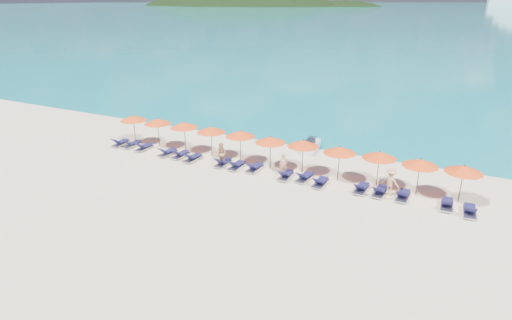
% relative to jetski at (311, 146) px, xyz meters
% --- Properties ---
extents(ground, '(1400.00, 1400.00, 0.00)m').
position_rel_jetski_xyz_m(ground, '(-1.34, -9.45, -0.38)').
color(ground, beige).
extents(sea, '(1600.00, 1300.00, 0.01)m').
position_rel_jetski_xyz_m(sea, '(-1.34, 650.55, -0.37)').
color(sea, '#1FA9B2').
rests_on(sea, ground).
extents(headland_main, '(374.00, 242.00, 126.50)m').
position_rel_jetski_xyz_m(headland_main, '(-301.34, 530.55, -38.38)').
color(headland_main, black).
rests_on(headland_main, ground).
extents(headland_small, '(162.00, 126.00, 85.50)m').
position_rel_jetski_xyz_m(headland_small, '(-151.34, 550.55, -35.38)').
color(headland_small, black).
rests_on(headland_small, ground).
extents(jetski, '(1.25, 2.67, 0.92)m').
position_rel_jetski_xyz_m(jetski, '(0.00, 0.00, 0.00)').
color(jetski, silver).
rests_on(jetski, ground).
extents(beachgoer_a, '(0.66, 0.58, 1.52)m').
position_rel_jetski_xyz_m(beachgoer_a, '(0.13, -5.45, 0.38)').
color(beachgoer_a, tan).
rests_on(beachgoer_a, ground).
extents(beachgoer_b, '(0.88, 0.66, 1.62)m').
position_rel_jetski_xyz_m(beachgoer_b, '(-4.41, -5.65, 0.43)').
color(beachgoer_b, tan).
rests_on(beachgoer_b, ground).
extents(beachgoer_c, '(1.19, 0.80, 1.69)m').
position_rel_jetski_xyz_m(beachgoer_c, '(6.79, -5.23, 0.46)').
color(beachgoer_c, tan).
rests_on(beachgoer_c, ground).
extents(umbrella_0, '(2.10, 2.10, 2.28)m').
position_rel_jetski_xyz_m(umbrella_0, '(-13.11, -4.45, 1.64)').
color(umbrella_0, black).
rests_on(umbrella_0, ground).
extents(umbrella_1, '(2.10, 2.10, 2.28)m').
position_rel_jetski_xyz_m(umbrella_1, '(-10.82, -4.34, 1.64)').
color(umbrella_1, black).
rests_on(umbrella_1, ground).
extents(umbrella_2, '(2.10, 2.10, 2.28)m').
position_rel_jetski_xyz_m(umbrella_2, '(-8.40, -4.26, 1.64)').
color(umbrella_2, black).
rests_on(umbrella_2, ground).
extents(umbrella_3, '(2.10, 2.10, 2.28)m').
position_rel_jetski_xyz_m(umbrella_3, '(-6.00, -4.36, 1.64)').
color(umbrella_3, black).
rests_on(umbrella_3, ground).
extents(umbrella_4, '(2.10, 2.10, 2.28)m').
position_rel_jetski_xyz_m(umbrella_4, '(-3.66, -4.28, 1.64)').
color(umbrella_4, black).
rests_on(umbrella_4, ground).
extents(umbrella_5, '(2.10, 2.10, 2.28)m').
position_rel_jetski_xyz_m(umbrella_5, '(-1.24, -4.55, 1.64)').
color(umbrella_5, black).
rests_on(umbrella_5, ground).
extents(umbrella_6, '(2.10, 2.10, 2.28)m').
position_rel_jetski_xyz_m(umbrella_6, '(0.97, -4.28, 1.64)').
color(umbrella_6, black).
rests_on(umbrella_6, ground).
extents(umbrella_7, '(2.10, 2.10, 2.28)m').
position_rel_jetski_xyz_m(umbrella_7, '(3.45, -4.45, 1.64)').
color(umbrella_7, black).
rests_on(umbrella_7, ground).
extents(umbrella_8, '(2.10, 2.10, 2.28)m').
position_rel_jetski_xyz_m(umbrella_8, '(5.84, -4.28, 1.64)').
color(umbrella_8, black).
rests_on(umbrella_8, ground).
extents(umbrella_9, '(2.10, 2.10, 2.28)m').
position_rel_jetski_xyz_m(umbrella_9, '(8.18, -4.48, 1.64)').
color(umbrella_9, black).
rests_on(umbrella_9, ground).
extents(umbrella_10, '(2.10, 2.10, 2.28)m').
position_rel_jetski_xyz_m(umbrella_10, '(10.45, -4.44, 1.64)').
color(umbrella_10, black).
rests_on(umbrella_10, ground).
extents(lounger_0, '(0.76, 1.75, 0.66)m').
position_rel_jetski_xyz_m(lounger_0, '(-13.65, -5.57, -0.14)').
color(lounger_0, silver).
rests_on(lounger_0, ground).
extents(lounger_1, '(0.77, 1.75, 0.66)m').
position_rel_jetski_xyz_m(lounger_1, '(-12.64, -5.43, -0.14)').
color(lounger_1, silver).
rests_on(lounger_1, ground).
extents(lounger_2, '(0.62, 1.70, 0.66)m').
position_rel_jetski_xyz_m(lounger_2, '(-11.32, -5.55, -0.14)').
color(lounger_2, silver).
rests_on(lounger_2, ground).
extents(lounger_3, '(0.76, 1.75, 0.66)m').
position_rel_jetski_xyz_m(lounger_3, '(-8.99, -5.69, -0.14)').
color(lounger_3, silver).
rests_on(lounger_3, ground).
extents(lounger_4, '(0.66, 1.71, 0.66)m').
position_rel_jetski_xyz_m(lounger_4, '(-7.87, -5.64, -0.14)').
color(lounger_4, silver).
rests_on(lounger_4, ground).
extents(lounger_5, '(0.73, 1.74, 0.66)m').
position_rel_jetski_xyz_m(lounger_5, '(-6.69, -5.82, -0.14)').
color(lounger_5, silver).
rests_on(lounger_5, ground).
extents(lounger_6, '(0.63, 1.70, 0.66)m').
position_rel_jetski_xyz_m(lounger_6, '(-4.31, -5.62, -0.14)').
color(lounger_6, silver).
rests_on(lounger_6, ground).
extents(lounger_7, '(0.63, 1.70, 0.66)m').
position_rel_jetski_xyz_m(lounger_7, '(-3.20, -5.68, -0.14)').
color(lounger_7, silver).
rests_on(lounger_7, ground).
extents(lounger_8, '(0.66, 1.72, 0.66)m').
position_rel_jetski_xyz_m(lounger_8, '(-1.95, -5.47, -0.14)').
color(lounger_8, silver).
rests_on(lounger_8, ground).
extents(lounger_9, '(0.72, 1.73, 0.66)m').
position_rel_jetski_xyz_m(lounger_9, '(0.41, -5.71, -0.14)').
color(lounger_9, silver).
rests_on(lounger_9, ground).
extents(lounger_10, '(0.78, 1.75, 0.66)m').
position_rel_jetski_xyz_m(lounger_10, '(1.61, -5.49, -0.14)').
color(lounger_10, silver).
rests_on(lounger_10, ground).
extents(lounger_11, '(0.65, 1.71, 0.66)m').
position_rel_jetski_xyz_m(lounger_11, '(2.75, -5.80, -0.14)').
color(lounger_11, silver).
rests_on(lounger_11, ground).
extents(lounger_12, '(0.72, 1.73, 0.66)m').
position_rel_jetski_xyz_m(lounger_12, '(5.21, -5.54, -0.14)').
color(lounger_12, silver).
rests_on(lounger_12, ground).
extents(lounger_13, '(0.72, 1.73, 0.66)m').
position_rel_jetski_xyz_m(lounger_13, '(6.29, -5.48, -0.14)').
color(lounger_13, silver).
rests_on(lounger_13, ground).
extents(lounger_14, '(0.66, 1.71, 0.66)m').
position_rel_jetski_xyz_m(lounger_14, '(7.59, -5.45, -0.14)').
color(lounger_14, silver).
rests_on(lounger_14, ground).
extents(lounger_15, '(0.67, 1.72, 0.66)m').
position_rel_jetski_xyz_m(lounger_15, '(9.92, -5.49, -0.14)').
color(lounger_15, silver).
rests_on(lounger_15, ground).
extents(lounger_16, '(0.71, 1.73, 0.66)m').
position_rel_jetski_xyz_m(lounger_16, '(11.07, -5.80, -0.14)').
color(lounger_16, silver).
rests_on(lounger_16, ground).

